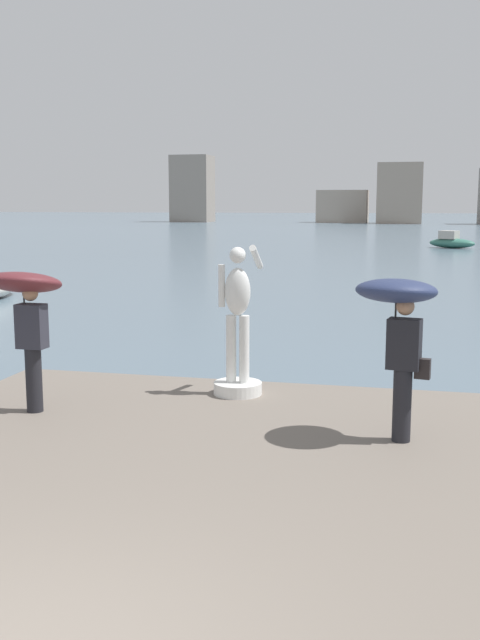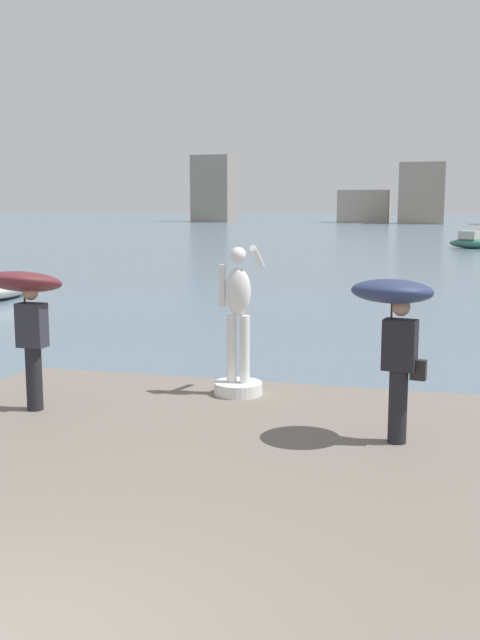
# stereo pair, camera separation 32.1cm
# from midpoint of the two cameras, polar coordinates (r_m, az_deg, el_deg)

# --- Properties ---
(ground_plane) EXTENTS (400.00, 400.00, 0.00)m
(ground_plane) POSITION_cam_midpoint_polar(r_m,az_deg,el_deg) (43.66, 11.51, 4.55)
(ground_plane) COLOR slate
(pier) EXTENTS (7.97, 10.85, 0.40)m
(pier) POSITION_cam_midpoint_polar(r_m,az_deg,el_deg) (7.10, -8.11, -16.29)
(pier) COLOR #70665B
(pier) RESTS_ON ground
(statue_white_figure) EXTENTS (0.72, 0.92, 2.22)m
(statue_white_figure) POSITION_cam_midpoint_polar(r_m,az_deg,el_deg) (10.98, 0.70, -1.41)
(statue_white_figure) COLOR white
(statue_white_figure) RESTS_ON pier
(onlooker_left) EXTENTS (1.05, 1.08, 1.99)m
(onlooker_left) POSITION_cam_midpoint_polar(r_m,az_deg,el_deg) (10.43, -15.19, 1.58)
(onlooker_left) COLOR black
(onlooker_left) RESTS_ON pier
(onlooker_right) EXTENTS (1.11, 1.13, 1.98)m
(onlooker_right) POSITION_cam_midpoint_polar(r_m,az_deg,el_deg) (8.89, 12.75, 0.45)
(onlooker_right) COLOR black
(onlooker_right) RESTS_ON pier
(boat_near) EXTENTS (1.53, 3.50, 0.69)m
(boat_near) POSITION_cam_midpoint_polar(r_m,az_deg,el_deg) (26.67, -17.08, 2.38)
(boat_near) COLOR silver
(boat_near) RESTS_ON ground
(boat_far) EXTENTS (3.62, 2.67, 1.24)m
(boat_far) POSITION_cam_midpoint_polar(r_m,az_deg,el_deg) (55.83, 17.45, 5.71)
(boat_far) COLOR #336B5B
(boat_far) RESTS_ON ground
(distant_skyline) EXTENTS (69.31, 12.02, 12.65)m
(distant_skyline) POSITION_cam_midpoint_polar(r_m,az_deg,el_deg) (121.35, 15.51, 9.47)
(distant_skyline) COLOR gray
(distant_skyline) RESTS_ON ground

